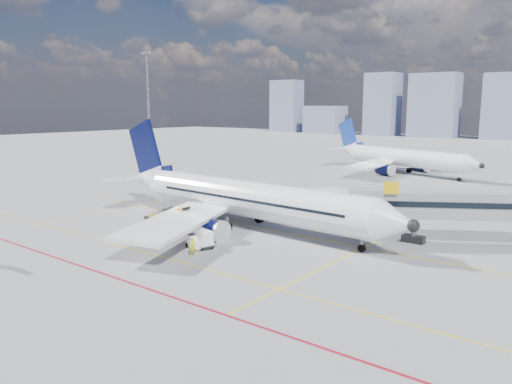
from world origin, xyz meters
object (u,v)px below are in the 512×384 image
main_aircraft (239,198)px  baggage_tug (195,242)px  belt_loader (164,220)px  ramp_worker (193,247)px  cargo_dolly (201,238)px  second_aircraft (399,157)px

main_aircraft → baggage_tug: bearing=-72.0°
belt_loader → main_aircraft: bearing=42.9°
baggage_tug → belt_loader: bearing=175.1°
baggage_tug → ramp_worker: (1.73, -1.95, 0.24)m
baggage_tug → cargo_dolly: cargo_dolly is taller
second_aircraft → ramp_worker: (7.97, -66.86, -2.34)m
baggage_tug → cargo_dolly: 0.79m
baggage_tug → main_aircraft: bearing=124.8°
belt_loader → second_aircraft: bearing=91.7°
main_aircraft → second_aircraft: main_aircraft is taller
main_aircraft → belt_loader: main_aircraft is taller
main_aircraft → ramp_worker: main_aircraft is taller
cargo_dolly → ramp_worker: (1.63, -2.68, -0.04)m
second_aircraft → ramp_worker: 67.38m
main_aircraft → cargo_dolly: (2.62, -8.89, -2.29)m
baggage_tug → cargo_dolly: size_ratio=0.66×
second_aircraft → ramp_worker: second_aircraft is taller
second_aircraft → cargo_dolly: size_ratio=10.73×
cargo_dolly → belt_loader: (-9.32, 3.58, -0.21)m
second_aircraft → cargo_dolly: second_aircraft is taller
main_aircraft → cargo_dolly: bearing=-70.3°
main_aircraft → baggage_tug: size_ratio=18.91×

